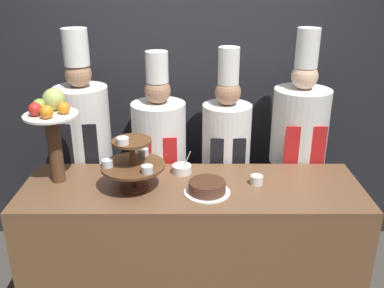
{
  "coord_description": "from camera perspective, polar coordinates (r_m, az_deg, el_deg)",
  "views": [
    {
      "loc": [
        -0.0,
        -2.09,
        2.23
      ],
      "look_at": [
        0.0,
        0.44,
        1.2
      ],
      "focal_mm": 40.0,
      "sensor_mm": 36.0,
      "label": 1
    }
  ],
  "objects": [
    {
      "name": "cup_white",
      "position": [
        2.79,
        8.62,
        -4.76
      ],
      "size": [
        0.08,
        0.08,
        0.06
      ],
      "color": "white",
      "rests_on": "buffet_counter"
    },
    {
      "name": "cake_round",
      "position": [
        2.65,
        2.04,
        -5.82
      ],
      "size": [
        0.29,
        0.29,
        0.08
      ],
      "color": "white",
      "rests_on": "buffet_counter"
    },
    {
      "name": "fruit_pedestal",
      "position": [
        2.82,
        -18.19,
        2.91
      ],
      "size": [
        0.34,
        0.34,
        0.6
      ],
      "color": "brown",
      "rests_on": "buffet_counter"
    },
    {
      "name": "chef_center_left",
      "position": [
        3.28,
        -4.35,
        -1.6
      ],
      "size": [
        0.4,
        0.4,
        1.71
      ],
      "color": "#28282D",
      "rests_on": "ground_plane"
    },
    {
      "name": "tiered_stand",
      "position": [
        2.67,
        -7.95,
        -2.4
      ],
      "size": [
        0.4,
        0.4,
        0.37
      ],
      "color": "brown",
      "rests_on": "buffet_counter"
    },
    {
      "name": "chef_left",
      "position": [
        3.33,
        -14.06,
        -0.11
      ],
      "size": [
        0.39,
        0.39,
        1.87
      ],
      "color": "#28282D",
      "rests_on": "ground_plane"
    },
    {
      "name": "chef_center_right",
      "position": [
        3.28,
        4.52,
        -1.49
      ],
      "size": [
        0.36,
        0.36,
        1.74
      ],
      "color": "black",
      "rests_on": "ground_plane"
    },
    {
      "name": "buffet_counter",
      "position": [
        3.0,
        0.0,
        -13.72
      ],
      "size": [
        2.18,
        0.68,
        0.95
      ],
      "color": "brown",
      "rests_on": "ground_plane"
    },
    {
      "name": "chef_right",
      "position": [
        3.34,
        13.89,
        -0.44
      ],
      "size": [
        0.42,
        0.42,
        1.87
      ],
      "color": "black",
      "rests_on": "ground_plane"
    },
    {
      "name": "serving_bowl_far",
      "position": [
        2.91,
        -1.36,
        -3.34
      ],
      "size": [
        0.13,
        0.13,
        0.16
      ],
      "color": "white",
      "rests_on": "buffet_counter"
    },
    {
      "name": "wall_back",
      "position": [
        3.48,
        -0.02,
        8.26
      ],
      "size": [
        10.0,
        0.06,
        2.8
      ],
      "color": "#232328",
      "rests_on": "ground_plane"
    }
  ]
}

